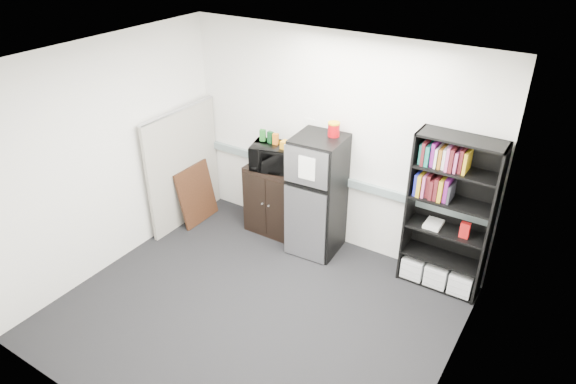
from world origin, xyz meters
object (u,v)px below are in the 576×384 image
object	(u,v)px
cubicle_partition	(184,167)
cabinet	(276,200)
bookshelf	(449,217)
microwave	(275,157)
refrigerator	(317,196)

from	to	relation	value
cubicle_partition	cabinet	world-z (taller)	cubicle_partition
bookshelf	microwave	size ratio (longest dim) A/B	3.18
bookshelf	refrigerator	size ratio (longest dim) A/B	1.20
bookshelf	cubicle_partition	bearing A→B (deg)	-171.94
bookshelf	cubicle_partition	world-z (taller)	bookshelf
cabinet	refrigerator	bearing A→B (deg)	-6.91
microwave	bookshelf	bearing A→B (deg)	-13.51
cabinet	refrigerator	distance (m)	0.73
microwave	refrigerator	size ratio (longest dim) A/B	0.38
cubicle_partition	bookshelf	bearing A→B (deg)	8.06
cubicle_partition	cabinet	size ratio (longest dim) A/B	1.72
cubicle_partition	refrigerator	world-z (taller)	cubicle_partition
bookshelf	cabinet	world-z (taller)	bookshelf
cubicle_partition	microwave	bearing A→B (deg)	18.54
microwave	refrigerator	xyz separation A→B (m)	(0.66, -0.06, -0.33)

